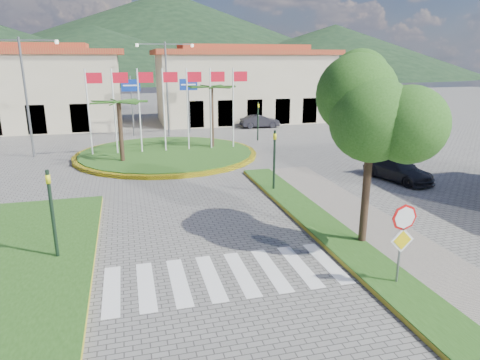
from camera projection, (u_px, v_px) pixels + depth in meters
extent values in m
plane|color=slate|center=(262.00, 358.00, 9.84)|extent=(160.00, 160.00, 0.00)
cube|color=gray|center=(427.00, 280.00, 13.17)|extent=(4.00, 28.00, 0.15)
cube|color=#204814|center=(393.00, 284.00, 12.87)|extent=(1.60, 28.00, 0.18)
cube|color=#204814|center=(13.00, 270.00, 13.77)|extent=(5.00, 14.00, 0.18)
cube|color=silver|center=(223.00, 276.00, 13.56)|extent=(8.00, 3.00, 0.01)
cylinder|color=yellow|center=(167.00, 154.00, 30.25)|extent=(12.70, 12.70, 0.24)
cylinder|color=#204814|center=(167.00, 154.00, 30.24)|extent=(12.00, 12.00, 0.30)
cylinder|color=black|center=(121.00, 134.00, 27.12)|extent=(0.28, 0.28, 4.05)
cylinder|color=black|center=(212.00, 119.00, 31.44)|extent=(0.28, 0.28, 4.68)
cylinder|color=silver|center=(89.00, 115.00, 28.68)|extent=(0.10, 0.10, 6.00)
cube|color=red|center=(94.00, 78.00, 28.16)|extent=(1.00, 0.03, 0.70)
cylinder|color=silver|center=(115.00, 114.00, 29.09)|extent=(0.10, 0.10, 6.00)
cube|color=red|center=(120.00, 78.00, 28.57)|extent=(1.00, 0.03, 0.70)
cylinder|color=silver|center=(140.00, 113.00, 29.51)|extent=(0.10, 0.10, 6.00)
cube|color=red|center=(146.00, 77.00, 28.99)|extent=(1.00, 0.03, 0.70)
cylinder|color=silver|center=(164.00, 112.00, 29.92)|extent=(0.10, 0.10, 6.00)
cube|color=red|center=(170.00, 77.00, 29.40)|extent=(1.00, 0.03, 0.70)
cylinder|color=silver|center=(188.00, 112.00, 30.34)|extent=(0.10, 0.10, 6.00)
cube|color=red|center=(194.00, 77.00, 29.82)|extent=(1.00, 0.03, 0.70)
cylinder|color=silver|center=(211.00, 111.00, 30.75)|extent=(0.10, 0.10, 6.00)
cube|color=red|center=(218.00, 77.00, 30.23)|extent=(1.00, 0.03, 0.70)
cylinder|color=silver|center=(233.00, 110.00, 31.17)|extent=(0.10, 0.10, 6.00)
cube|color=red|center=(240.00, 76.00, 30.65)|extent=(1.00, 0.03, 0.70)
cylinder|color=slate|center=(400.00, 249.00, 12.58)|extent=(0.07, 0.07, 2.50)
cylinder|color=red|center=(404.00, 218.00, 12.26)|extent=(0.80, 0.03, 0.80)
cube|color=yellow|center=(402.00, 240.00, 12.44)|extent=(0.78, 0.03, 0.78)
cylinder|color=black|center=(366.00, 188.00, 15.25)|extent=(0.28, 0.28, 4.40)
ellipsoid|color=#1E4B14|center=(373.00, 103.00, 14.43)|extent=(3.60, 3.60, 3.20)
cylinder|color=black|center=(53.00, 217.00, 14.15)|extent=(0.12, 0.12, 3.20)
imported|color=yellow|center=(49.00, 188.00, 13.87)|extent=(0.15, 0.18, 0.90)
cylinder|color=black|center=(274.00, 162.00, 21.67)|extent=(0.12, 0.12, 3.20)
imported|color=yellow|center=(275.00, 142.00, 21.40)|extent=(0.15, 0.18, 0.90)
cylinder|color=black|center=(258.00, 121.00, 35.55)|extent=(0.12, 0.12, 3.20)
imported|color=yellow|center=(258.00, 109.00, 35.27)|extent=(0.18, 0.15, 0.90)
cylinder|color=slate|center=(132.00, 106.00, 37.43)|extent=(0.12, 0.12, 5.20)
cube|color=#0D2D96|center=(131.00, 85.00, 36.88)|extent=(1.60, 0.05, 1.00)
cylinder|color=slate|center=(189.00, 105.00, 38.67)|extent=(0.12, 0.12, 5.20)
cube|color=#0D2D96|center=(188.00, 85.00, 38.13)|extent=(1.60, 0.05, 1.00)
cylinder|color=slate|center=(167.00, 90.00, 36.86)|extent=(0.16, 0.16, 8.00)
cube|color=slate|center=(150.00, 44.00, 35.52)|extent=(2.40, 0.08, 0.08)
cube|color=slate|center=(179.00, 44.00, 36.12)|extent=(2.40, 0.08, 0.08)
cylinder|color=slate|center=(27.00, 99.00, 28.80)|extent=(0.16, 0.16, 8.00)
cube|color=slate|center=(39.00, 40.00, 28.06)|extent=(2.40, 0.08, 0.08)
cube|color=#BFB590|center=(0.00, 93.00, 40.70)|extent=(22.00, 9.00, 7.00)
cube|color=#BFB590|center=(243.00, 88.00, 46.67)|extent=(18.00, 9.00, 7.00)
cube|color=#A42F1F|center=(243.00, 53.00, 45.65)|extent=(19.08, 9.54, 0.50)
cube|color=#A42F1F|center=(243.00, 48.00, 45.51)|extent=(13.50, 4.95, 0.60)
cone|color=black|center=(169.00, 35.00, 158.10)|extent=(180.00, 180.00, 30.00)
cone|color=black|center=(334.00, 51.00, 150.21)|extent=(120.00, 120.00, 18.00)
cone|color=black|center=(95.00, 54.00, 125.92)|extent=(110.00, 110.00, 16.00)
imported|color=silver|center=(34.00, 124.00, 40.85)|extent=(5.04, 3.54, 1.28)
imported|color=black|center=(75.00, 124.00, 40.48)|extent=(3.95, 2.69, 1.25)
imported|color=black|center=(260.00, 121.00, 42.47)|extent=(3.85, 1.38, 1.26)
imported|color=black|center=(398.00, 170.00, 24.06)|extent=(2.77, 4.54, 1.23)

